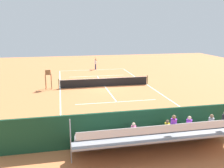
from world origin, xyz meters
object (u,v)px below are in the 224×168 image
tennis_ball_near (100,71)px  equipment_bag (166,132)px  tennis_net (105,82)px  courtside_bench (187,124)px  umpire_chair (48,77)px  tennis_racket (92,70)px  bleacher_stand (158,136)px  tennis_player (95,63)px

tennis_ball_near → equipment_bag: bearing=91.5°
tennis_net → courtside_bench: (-3.03, 13.27, 0.06)m
tennis_net → tennis_ball_near: tennis_net is taller
umpire_chair → tennis_racket: (-6.19, -11.03, -1.30)m
tennis_ball_near → tennis_net: bearing=84.5°
bleacher_stand → umpire_chair: bleacher_stand is taller
umpire_chair → tennis_ball_near: umpire_chair is taller
tennis_ball_near → umpire_chair: bearing=52.4°
equipment_bag → tennis_net: bearing=-83.6°
umpire_chair → tennis_racket: bearing=-119.3°
tennis_player → courtside_bench: bearing=95.7°
tennis_net → equipment_bag: 13.49m
umpire_chair → tennis_player: (-6.77, -11.30, -0.30)m
tennis_net → tennis_player: size_ratio=5.35×
bleacher_stand → tennis_ball_near: bearing=-91.7°
courtside_bench → tennis_ball_near: bearing=-84.6°
tennis_net → bleacher_stand: bearing=90.6°
bleacher_stand → tennis_net: bearing=-89.4°
tennis_net → equipment_bag: bearing=96.4°
courtside_bench → equipment_bag: courtside_bench is taller
bleacher_stand → tennis_player: (-0.42, -26.74, 0.08)m
courtside_bench → tennis_ball_near: 22.68m
equipment_bag → tennis_ball_near: (0.61, -22.70, -0.15)m
courtside_bench → tennis_player: (2.47, -24.66, 0.46)m
bleacher_stand → courtside_bench: bearing=-144.1°
courtside_bench → tennis_player: 24.78m
tennis_racket → bleacher_stand: bearing=90.4°
tennis_player → tennis_ball_near: 2.33m
tennis_net → umpire_chair: bearing=-0.7°
umpire_chair → tennis_racket: 12.71m
tennis_net → umpire_chair: umpire_chair is taller
courtside_bench → tennis_net: bearing=-77.1°
courtside_bench → equipment_bag: (1.52, 0.13, -0.38)m
tennis_net → umpire_chair: (6.20, -0.08, 0.81)m
bleacher_stand → equipment_bag: bearing=-124.9°
tennis_player → tennis_racket: tennis_player is taller
bleacher_stand → courtside_bench: 3.58m
courtside_bench → tennis_ball_near: (2.13, -22.57, -0.53)m
courtside_bench → equipment_bag: bearing=4.8°
umpire_chair → tennis_ball_near: bearing=-127.6°
equipment_bag → umpire_chair: bearing=-60.2°
tennis_racket → tennis_net: bearing=90.1°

